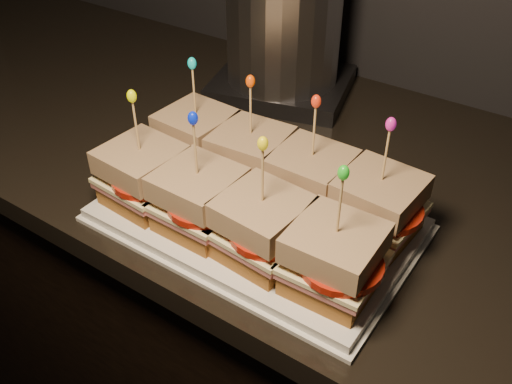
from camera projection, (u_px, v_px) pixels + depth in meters
The scene contains 62 objects.
granite_slab at pixel (419, 213), 0.81m from camera, with size 2.47×0.65×0.04m, color black.
platter at pixel (256, 220), 0.75m from camera, with size 0.40×0.25×0.02m, color silver.
platter_rim at pixel (256, 223), 0.75m from camera, with size 0.41×0.26×0.01m, color silver.
sandwich_0_bread_bot at pixel (198, 154), 0.84m from camera, with size 0.09×0.09×0.03m, color brown.
sandwich_0_ham at pixel (198, 144), 0.83m from camera, with size 0.10×0.10×0.01m, color #B75150.
sandwich_0_cheese at pixel (197, 140), 0.82m from camera, with size 0.10×0.10×0.01m, color #F5E9A5.
sandwich_0_tomato at pixel (201, 140), 0.81m from camera, with size 0.09×0.09×0.01m, color #AB1C0C.
sandwich_0_bread_top at pixel (196, 123), 0.81m from camera, with size 0.09×0.09×0.03m, color #4F2A12.
sandwich_0_pick at pixel (194, 94), 0.78m from camera, with size 0.00×0.00×0.09m, color tan.
sandwich_0_frill at pixel (192, 63), 0.75m from camera, with size 0.01×0.01×0.02m, color #0AC1C0.
sandwich_1_bread_bot at pixel (251, 174), 0.80m from camera, with size 0.09×0.09×0.03m, color brown.
sandwich_1_ham at pixel (251, 165), 0.79m from camera, with size 0.10×0.10×0.01m, color #B75150.
sandwich_1_cheese at pixel (251, 160), 0.78m from camera, with size 0.10×0.10×0.01m, color #F5E9A5.
sandwich_1_tomato at pixel (256, 161), 0.77m from camera, with size 0.09×0.09×0.01m, color #AB1C0C.
sandwich_1_bread_top at pixel (251, 143), 0.77m from camera, with size 0.09×0.09×0.03m, color #4F2A12.
sandwich_1_pick at pixel (251, 113), 0.74m from camera, with size 0.00×0.00×0.09m, color tan.
sandwich_1_frill at pixel (250, 81), 0.71m from camera, with size 0.01×0.01×0.02m, color #EA4302.
sandwich_2_bread_bot at pixel (309, 198), 0.75m from camera, with size 0.09×0.09×0.03m, color brown.
sandwich_2_ham at pixel (310, 187), 0.74m from camera, with size 0.10×0.10×0.01m, color #B75150.
sandwich_2_cheese at pixel (310, 183), 0.74m from camera, with size 0.10×0.10×0.01m, color #F5E9A5.
sandwich_2_tomato at pixel (316, 184), 0.73m from camera, with size 0.09×0.09×0.01m, color #AB1C0C.
sandwich_2_bread_top at pixel (312, 165), 0.72m from camera, with size 0.09×0.09×0.03m, color #4F2A12.
sandwich_2_pick at pixel (314, 134), 0.70m from camera, with size 0.00×0.00×0.09m, color tan.
sandwich_2_frill at pixel (316, 101), 0.67m from camera, with size 0.01×0.01×0.02m, color red.
sandwich_3_bread_bot at pixel (375, 223), 0.71m from camera, with size 0.09×0.09×0.03m, color brown.
sandwich_3_ham at pixel (376, 213), 0.70m from camera, with size 0.10×0.10×0.01m, color #B75150.
sandwich_3_cheese at pixel (377, 209), 0.70m from camera, with size 0.10×0.10×0.01m, color #F5E9A5.
sandwich_3_tomato at pixel (385, 210), 0.68m from camera, with size 0.09×0.09×0.01m, color #AB1C0C.
sandwich_3_bread_top at pixel (380, 190), 0.68m from camera, with size 0.09×0.09×0.03m, color #4F2A12.
sandwich_3_pick at pixel (385, 158), 0.65m from camera, with size 0.00×0.00×0.09m, color tan.
sandwich_3_frill at pixel (391, 124), 0.63m from camera, with size 0.01×0.01×0.02m, color #CE1B95.
sandwich_4_bread_bot at pixel (146, 192), 0.76m from camera, with size 0.09×0.09×0.03m, color brown.
sandwich_4_ham at pixel (144, 182), 0.75m from camera, with size 0.10×0.10×0.01m, color #B75150.
sandwich_4_cheese at pixel (143, 177), 0.75m from camera, with size 0.10×0.10×0.01m, color #F5E9A5.
sandwich_4_tomato at pixel (146, 178), 0.74m from camera, with size 0.09×0.09×0.01m, color #AB1C0C.
sandwich_4_bread_top at pixel (141, 160), 0.73m from camera, with size 0.09×0.09×0.03m, color #4F2A12.
sandwich_4_pick at pixel (136, 129), 0.71m from camera, with size 0.00×0.00×0.09m, color tan.
sandwich_4_frill at pixel (132, 96), 0.68m from camera, with size 0.01×0.01×0.02m, color #DAE900.
sandwich_5_bread_bot at pixel (200, 217), 0.72m from camera, with size 0.09×0.09×0.03m, color brown.
sandwich_5_ham at pixel (200, 206), 0.71m from camera, with size 0.10×0.10×0.01m, color #B75150.
sandwich_5_cheese at pixel (199, 202), 0.71m from camera, with size 0.10×0.10×0.01m, color #F5E9A5.
sandwich_5_tomato at pixel (203, 203), 0.69m from camera, with size 0.09×0.09×0.01m, color #AB1C0C.
sandwich_5_bread_top at pixel (198, 184), 0.69m from camera, with size 0.09×0.09×0.03m, color #4F2A12.
sandwich_5_pick at pixel (195, 152), 0.66m from camera, with size 0.00×0.00×0.09m, color tan.
sandwich_5_frill at pixel (193, 118), 0.64m from camera, with size 0.01×0.01×0.02m, color #0920D7.
sandwich_6_bread_bot at pixel (262, 245), 0.68m from camera, with size 0.09×0.09×0.03m, color brown.
sandwich_6_ham at pixel (262, 234), 0.67m from camera, with size 0.10×0.10×0.01m, color #B75150.
sandwich_6_cheese at pixel (262, 230), 0.67m from camera, with size 0.10×0.10×0.01m, color #F5E9A5.
sandwich_6_tomato at pixel (268, 232), 0.65m from camera, with size 0.09×0.09×0.01m, color #AB1C0C.
sandwich_6_bread_top at pixel (262, 211), 0.65m from camera, with size 0.09×0.09×0.03m, color #4F2A12.
sandwich_6_pick at pixel (262, 179), 0.62m from camera, with size 0.00×0.00×0.09m, color tan.
sandwich_6_frill at pixel (263, 144), 0.59m from camera, with size 0.01×0.01×0.02m, color yellow.
sandwich_7_bread_bot at pixel (332, 277), 0.64m from camera, with size 0.09×0.09×0.03m, color brown.
sandwich_7_ham at pixel (333, 266), 0.63m from camera, with size 0.10×0.10×0.01m, color #B75150.
sandwich_7_cheese at pixel (333, 262), 0.62m from camera, with size 0.10×0.10×0.01m, color #F5E9A5.
sandwich_7_tomato at pixel (341, 264), 0.61m from camera, with size 0.09×0.09×0.01m, color #AB1C0C.
sandwich_7_bread_top at pixel (336, 243), 0.61m from camera, with size 0.09×0.09×0.03m, color #4F2A12.
sandwich_7_pick at pixel (339, 209), 0.58m from camera, with size 0.00×0.00×0.09m, color tan.
sandwich_7_frill at pixel (343, 173), 0.55m from camera, with size 0.01×0.01×0.02m, color green.
appliance_base at pixel (282, 85), 1.05m from camera, with size 0.24×0.20×0.03m, color #262628.
appliance_body at pixel (284, 7), 0.97m from camera, with size 0.20×0.20×0.26m, color silver.
appliance at pixel (284, 10), 0.97m from camera, with size 0.24×0.20×0.31m, color silver, non-canonical shape.
Camera 1 is at (-0.37, 1.04, 1.38)m, focal length 40.00 mm.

